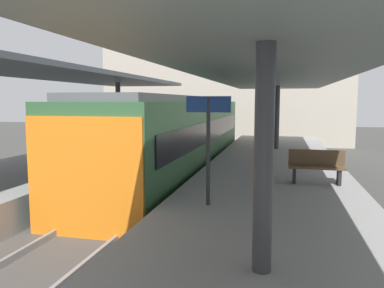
% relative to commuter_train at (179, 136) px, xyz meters
% --- Properties ---
extents(ground_plane, '(80.00, 80.00, 0.00)m').
position_rel_commuter_train_xyz_m(ground_plane, '(0.00, -5.09, -1.73)').
color(ground_plane, '#383835').
extents(platform_left, '(4.40, 28.00, 1.00)m').
position_rel_commuter_train_xyz_m(platform_left, '(-3.80, -5.09, -1.23)').
color(platform_left, gray).
rests_on(platform_left, ground_plane).
extents(platform_right, '(4.40, 28.00, 1.00)m').
position_rel_commuter_train_xyz_m(platform_right, '(3.80, -5.09, -1.23)').
color(platform_right, gray).
rests_on(platform_right, ground_plane).
extents(track_ballast, '(3.20, 28.00, 0.20)m').
position_rel_commuter_train_xyz_m(track_ballast, '(0.00, -5.09, -1.63)').
color(track_ballast, '#423F3D').
rests_on(track_ballast, ground_plane).
extents(rail_near_side, '(0.08, 28.00, 0.14)m').
position_rel_commuter_train_xyz_m(rail_near_side, '(-0.72, -5.09, -1.46)').
color(rail_near_side, slate).
rests_on(rail_near_side, track_ballast).
extents(rail_far_side, '(0.08, 28.00, 0.14)m').
position_rel_commuter_train_xyz_m(rail_far_side, '(0.72, -5.09, -1.46)').
color(rail_far_side, slate).
rests_on(rail_far_side, track_ballast).
extents(commuter_train, '(2.78, 15.17, 3.10)m').
position_rel_commuter_train_xyz_m(commuter_train, '(0.00, 0.00, 0.00)').
color(commuter_train, '#2D5633').
rests_on(commuter_train, track_ballast).
extents(canopy_left, '(4.18, 21.00, 3.17)m').
position_rel_commuter_train_xyz_m(canopy_left, '(-3.80, -3.69, 2.32)').
color(canopy_left, '#333335').
rests_on(canopy_left, platform_left).
extents(canopy_right, '(4.18, 21.00, 2.96)m').
position_rel_commuter_train_xyz_m(canopy_right, '(3.80, -3.69, 2.12)').
color(canopy_right, '#333335').
rests_on(canopy_right, platform_right).
extents(platform_bench, '(1.40, 0.41, 0.86)m').
position_rel_commuter_train_xyz_m(platform_bench, '(4.91, -4.53, -0.26)').
color(platform_bench, black).
rests_on(platform_bench, platform_right).
extents(platform_sign, '(0.90, 0.08, 2.21)m').
position_rel_commuter_train_xyz_m(platform_sign, '(2.58, -7.18, 0.90)').
color(platform_sign, '#262628').
rests_on(platform_sign, platform_right).
extents(station_building_backdrop, '(18.00, 6.00, 11.00)m').
position_rel_commuter_train_xyz_m(station_building_backdrop, '(-0.20, 14.91, 3.77)').
color(station_building_backdrop, '#A89E8E').
rests_on(station_building_backdrop, ground_plane).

